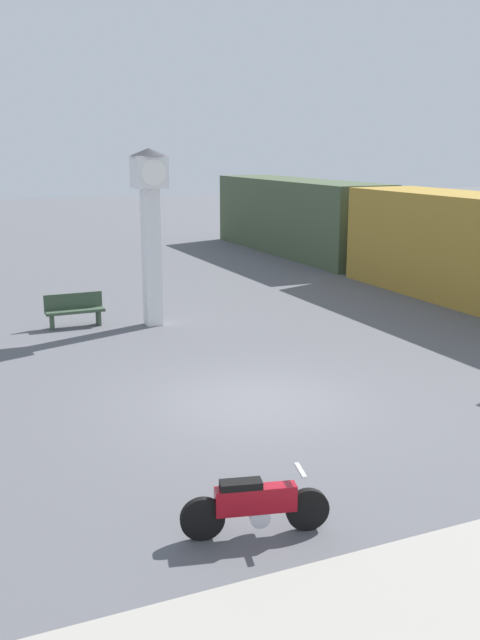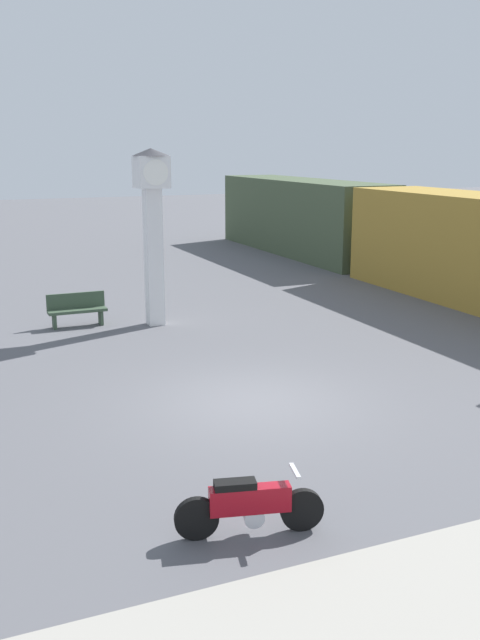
{
  "view_description": "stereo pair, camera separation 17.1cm",
  "coord_description": "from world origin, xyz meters",
  "px_view_note": "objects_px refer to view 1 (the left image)",
  "views": [
    {
      "loc": [
        -5.55,
        -11.93,
        4.84
      ],
      "look_at": [
        0.3,
        1.38,
        1.31
      ],
      "focal_mm": 40.0,
      "sensor_mm": 36.0,
      "label": 1
    },
    {
      "loc": [
        -5.39,
        -11.99,
        4.84
      ],
      "look_at": [
        0.3,
        1.38,
        1.31
      ],
      "focal_mm": 40.0,
      "sensor_mm": 36.0,
      "label": 2
    }
  ],
  "objects_px": {
    "motorcycle": "(255,505)",
    "bench": "(74,309)",
    "freight_train": "(374,230)",
    "clock_tower": "(150,211)"
  },
  "relations": [
    {
      "from": "motorcycle",
      "to": "freight_train",
      "type": "xyz_separation_m",
      "value": [
        12.47,
        15.84,
        1.29
      ]
    },
    {
      "from": "clock_tower",
      "to": "bench",
      "type": "bearing_deg",
      "value": 162.16
    },
    {
      "from": "motorcycle",
      "to": "clock_tower",
      "type": "xyz_separation_m",
      "value": [
        2.09,
        11.29,
        2.76
      ]
    },
    {
      "from": "bench",
      "to": "clock_tower",
      "type": "bearing_deg",
      "value": -17.84
    },
    {
      "from": "motorcycle",
      "to": "bench",
      "type": "xyz_separation_m",
      "value": [
        0.04,
        11.95,
        0.08
      ]
    },
    {
      "from": "freight_train",
      "to": "motorcycle",
      "type": "bearing_deg",
      "value": -128.2
    },
    {
      "from": "clock_tower",
      "to": "freight_train",
      "type": "relative_size",
      "value": 0.19
    },
    {
      "from": "clock_tower",
      "to": "bench",
      "type": "xyz_separation_m",
      "value": [
        -2.06,
        0.66,
        -2.68
      ]
    },
    {
      "from": "motorcycle",
      "to": "clock_tower",
      "type": "relative_size",
      "value": 0.39
    },
    {
      "from": "clock_tower",
      "to": "freight_train",
      "type": "bearing_deg",
      "value": 23.68
    }
  ]
}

